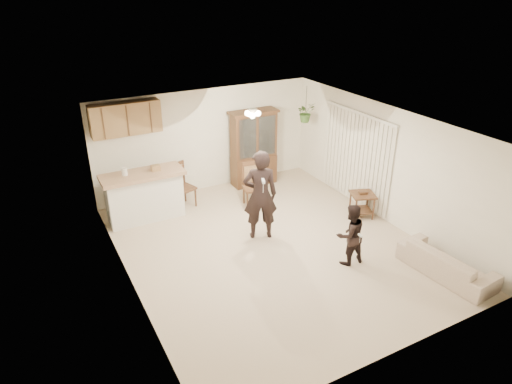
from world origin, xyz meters
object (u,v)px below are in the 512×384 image
child (351,231)px  china_hutch (254,149)px  sofa (448,257)px  side_table (362,205)px  chair_bar (184,195)px  chair_hutch_left (254,195)px  adult (260,197)px  chair_hutch_right (252,173)px

child → china_hutch: size_ratio=0.70×
sofa → china_hutch: size_ratio=0.98×
sofa → side_table: bearing=-7.5°
child → chair_bar: bearing=-59.6°
sofa → china_hutch: (-1.15, 5.17, 0.58)m
side_table → chair_hutch_left: chair_hutch_left is taller
chair_bar → chair_hutch_left: size_ratio=1.01×
adult → chair_bar: bearing=-44.1°
china_hutch → chair_bar: size_ratio=1.84×
china_hutch → chair_hutch_left: bearing=-117.0°
adult → chair_hutch_left: 1.50m
child → chair_hutch_right: bearing=-89.0°
side_table → chair_bar: (-3.31, 2.32, 0.01)m
side_table → chair_hutch_right: size_ratio=0.69×
side_table → chair_hutch_right: bearing=114.7°
chair_bar → chair_hutch_right: (2.02, 0.48, -0.03)m
side_table → chair_bar: 4.04m
sofa → chair_bar: (-3.19, 4.77, -0.07)m
china_hutch → chair_bar: (-2.05, -0.41, -0.65)m
adult → china_hutch: china_hutch is taller
adult → child: size_ratio=1.33×
child → chair_hutch_left: 2.95m
sofa → adult: (-2.28, 2.75, 0.53)m
adult → child: 1.91m
chair_hutch_right → child: bearing=91.5°
adult → chair_hutch_right: 2.80m
child → chair_bar: (-1.90, 3.63, -0.38)m
adult → chair_hutch_left: (0.52, 1.27, -0.61)m
child → chair_hutch_right: (0.13, 4.11, -0.41)m
child → chair_hutch_right: size_ratio=1.43×
sofa → side_table: size_ratio=2.89×
adult → side_table: 2.50m
chair_bar → sofa: bearing=-75.1°
adult → china_hutch: bearing=-93.6°
china_hutch → side_table: size_ratio=2.95×
adult → china_hutch: size_ratio=0.94×
adult → chair_hutch_left: bearing=-90.7°
child → chair_bar: 4.12m
china_hutch → chair_bar: china_hutch is taller
adult → sofa: bearing=151.3°
china_hutch → chair_hutch_left: 1.46m
sofa → chair_hutch_left: (-1.76, 4.02, -0.07)m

